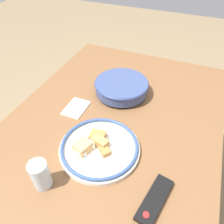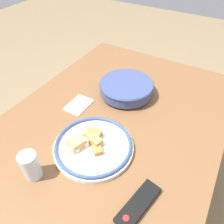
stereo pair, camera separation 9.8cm
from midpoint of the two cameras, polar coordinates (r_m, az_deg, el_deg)
name	(u,v)px [view 1 (the left image)]	position (r m, az deg, el deg)	size (l,w,h in m)	color
ground_plane	(114,197)	(1.65, -1.31, -21.39)	(8.00, 8.00, 0.00)	#7F6B4C
dining_table	(115,131)	(1.07, -1.88, -5.06)	(1.27, 0.94, 0.78)	brown
noodle_bowl	(122,87)	(1.12, -0.01, 6.57)	(0.28, 0.28, 0.07)	#384775
food_plate	(99,147)	(0.87, -6.72, -9.23)	(0.32, 0.32, 0.06)	silver
tv_remote	(155,200)	(0.77, 7.23, -22.04)	(0.19, 0.09, 0.02)	black
drinking_glass	(40,175)	(0.81, -21.70, -15.20)	(0.06, 0.06, 0.11)	silver
folded_napkin	(76,108)	(1.07, -11.96, 0.92)	(0.13, 0.09, 0.01)	white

